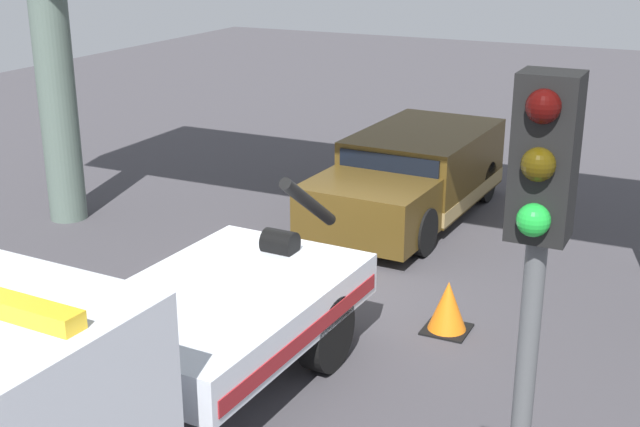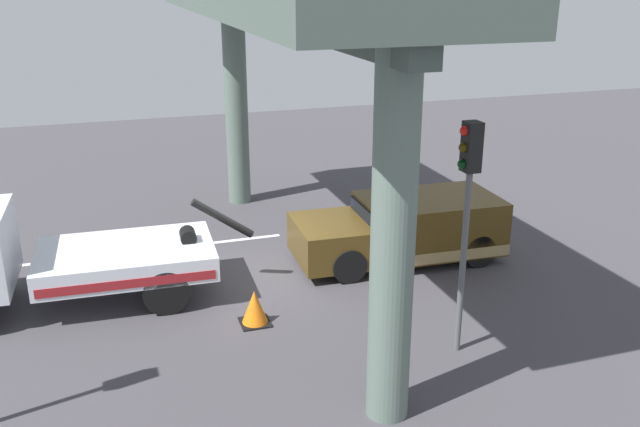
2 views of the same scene
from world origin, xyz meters
TOP-DOWN VIEW (x-y plane):
  - ground_plane at (0.00, 0.00)m, footprint 60.00×40.00m
  - lane_stripe_west at (-6.00, -2.58)m, footprint 2.60×0.16m
  - lane_stripe_mid at (0.00, -2.58)m, footprint 2.60×0.16m
  - tow_truck_white at (4.84, -0.03)m, footprint 7.29×2.63m
  - towed_van_green at (-3.97, 0.00)m, footprint 5.28×2.39m
  - overpass_structure at (-0.89, 0.00)m, footprint 3.60×13.80m
  - traffic_light_near at (-2.98, 4.45)m, footprint 0.39×0.32m
  - traffic_cone_orange at (0.50, 2.18)m, footprint 0.62×0.62m

SIDE VIEW (x-z plane):
  - ground_plane at x=0.00m, z-range -0.10..0.00m
  - lane_stripe_west at x=-6.00m, z-range 0.00..0.01m
  - lane_stripe_mid at x=0.00m, z-range 0.00..0.01m
  - traffic_cone_orange at x=0.50m, z-range -0.02..0.72m
  - towed_van_green at x=-3.97m, z-range -0.01..1.57m
  - tow_truck_white at x=4.84m, z-range -0.03..2.43m
  - traffic_light_near at x=-2.98m, z-range 1.02..5.54m
  - overpass_structure at x=-0.89m, z-range 2.68..9.88m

